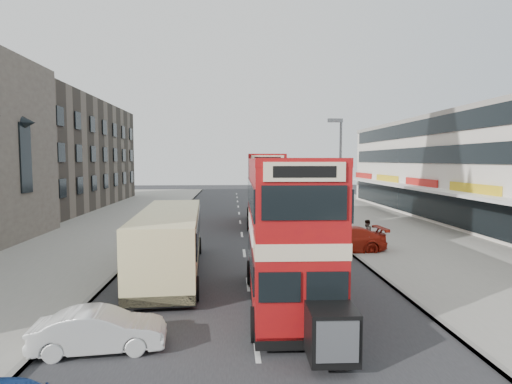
% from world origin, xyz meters
% --- Properties ---
extents(ground, '(160.00, 160.00, 0.00)m').
position_xyz_m(ground, '(0.00, 0.00, 0.00)').
color(ground, '#28282B').
rests_on(ground, ground).
extents(road_surface, '(12.00, 90.00, 0.01)m').
position_xyz_m(road_surface, '(0.00, 20.00, 0.01)').
color(road_surface, '#28282B').
rests_on(road_surface, ground).
extents(pavement_right, '(12.00, 90.00, 0.15)m').
position_xyz_m(pavement_right, '(12.00, 20.00, 0.07)').
color(pavement_right, gray).
rests_on(pavement_right, ground).
extents(pavement_left, '(12.00, 90.00, 0.15)m').
position_xyz_m(pavement_left, '(-12.00, 20.00, 0.07)').
color(pavement_left, gray).
rests_on(pavement_left, ground).
extents(kerb_left, '(0.20, 90.00, 0.16)m').
position_xyz_m(kerb_left, '(-6.10, 20.00, 0.07)').
color(kerb_left, gray).
rests_on(kerb_left, ground).
extents(kerb_right, '(0.20, 90.00, 0.16)m').
position_xyz_m(kerb_right, '(6.10, 20.00, 0.07)').
color(kerb_right, gray).
rests_on(kerb_right, ground).
extents(brick_terrace, '(14.00, 28.00, 12.00)m').
position_xyz_m(brick_terrace, '(-22.00, 38.00, 6.00)').
color(brick_terrace, '#66594C').
rests_on(brick_terrace, ground).
extents(commercial_row, '(9.90, 46.20, 9.30)m').
position_xyz_m(commercial_row, '(19.95, 22.00, 4.70)').
color(commercial_row, beige).
rests_on(commercial_row, ground).
extents(street_lamp, '(1.00, 0.20, 8.12)m').
position_xyz_m(street_lamp, '(6.52, 18.00, 4.78)').
color(street_lamp, slate).
rests_on(street_lamp, ground).
extents(bus_main, '(2.76, 9.55, 5.24)m').
position_xyz_m(bus_main, '(1.31, 5.35, 2.76)').
color(bus_main, black).
rests_on(bus_main, ground).
extents(bus_second, '(3.13, 10.31, 5.63)m').
position_xyz_m(bus_second, '(2.06, 24.74, 2.97)').
color(bus_second, black).
rests_on(bus_second, ground).
extents(coach, '(3.33, 10.65, 2.78)m').
position_xyz_m(coach, '(-3.62, 9.93, 1.64)').
color(coach, black).
rests_on(coach, ground).
extents(car_left_front, '(3.72, 1.64, 1.19)m').
position_xyz_m(car_left_front, '(-4.40, 2.00, 0.59)').
color(car_left_front, silver).
rests_on(car_left_front, ground).
extents(car_right_a, '(5.33, 2.48, 1.51)m').
position_xyz_m(car_right_a, '(5.58, 13.80, 0.75)').
color(car_right_a, '#A71F10').
rests_on(car_right_a, ground).
extents(car_right_b, '(4.17, 2.33, 1.10)m').
position_xyz_m(car_right_b, '(4.92, 21.09, 0.55)').
color(car_right_b, '#B84112').
rests_on(car_right_b, ground).
extents(pedestrian_near, '(0.72, 0.67, 1.61)m').
position_xyz_m(pedestrian_near, '(7.49, 14.98, 0.96)').
color(pedestrian_near, gray).
rests_on(pedestrian_near, pavement_right).
extents(cyclist, '(0.67, 1.78, 2.11)m').
position_xyz_m(cyclist, '(4.45, 21.96, 0.71)').
color(cyclist, gray).
rests_on(cyclist, ground).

